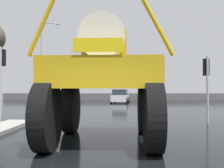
{
  "coord_description": "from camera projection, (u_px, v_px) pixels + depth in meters",
  "views": [
    {
      "loc": [
        0.52,
        -4.9,
        1.76
      ],
      "look_at": [
        0.24,
        7.38,
        1.91
      ],
      "focal_mm": 43.75,
      "sensor_mm": 36.0,
      "label": 1
    }
  ],
  "objects": [
    {
      "name": "ground_plane",
      "position": [
        112.0,
        108.0,
        22.88
      ],
      "size": [
        120.0,
        120.0,
        0.0
      ],
      "primitive_type": "plane",
      "color": "black"
    },
    {
      "name": "streetlight_far_left",
      "position": [
        43.0,
        58.0,
        28.99
      ],
      "size": [
        2.01,
        0.24,
        8.76
      ],
      "color": "#A8AAAF",
      "rests_on": "ground"
    },
    {
      "name": "traffic_signal_near_left",
      "position": [
        2.0,
        67.0,
        13.72
      ],
      "size": [
        0.24,
        0.54,
        3.78
      ],
      "color": "#A8AAAF",
      "rests_on": "ground"
    },
    {
      "name": "traffic_signal_near_right",
      "position": [
        206.0,
        75.0,
        13.49
      ],
      "size": [
        0.24,
        0.54,
        3.28
      ],
      "color": "#A8AAAF",
      "rests_on": "ground"
    },
    {
      "name": "sedan_ahead",
      "position": [
        120.0,
        96.0,
        31.25
      ],
      "size": [
        2.26,
        4.27,
        1.52
      ],
      "rotation": [
        0.0,
        0.0,
        1.45
      ],
      "color": "silver",
      "rests_on": "ground"
    },
    {
      "name": "oversize_sprayer",
      "position": [
        104.0,
        81.0,
        8.97
      ],
      "size": [
        3.94,
        5.33,
        4.28
      ],
      "rotation": [
        0.0,
        0.0,
        1.55
      ],
      "color": "black",
      "rests_on": "ground"
    },
    {
      "name": "roadside_barrier",
      "position": [
        115.0,
        97.0,
        38.11
      ],
      "size": [
        31.37,
        0.24,
        0.9
      ],
      "primitive_type": "cube",
      "color": "#59595B",
      "rests_on": "ground"
    }
  ]
}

